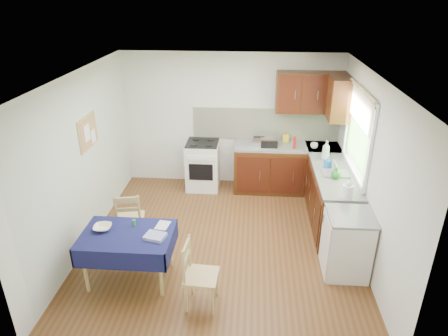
# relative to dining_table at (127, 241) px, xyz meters

# --- Properties ---
(floor) EXTENTS (4.20, 4.20, 0.00)m
(floor) POSITION_rel_dining_table_xyz_m (1.13, 0.90, -0.59)
(floor) COLOR #533116
(floor) RESTS_ON ground
(ceiling) EXTENTS (4.00, 4.20, 0.02)m
(ceiling) POSITION_rel_dining_table_xyz_m (1.13, 0.90, 1.91)
(ceiling) COLOR white
(ceiling) RESTS_ON wall_back
(wall_back) EXTENTS (4.00, 0.02, 2.50)m
(wall_back) POSITION_rel_dining_table_xyz_m (1.13, 3.00, 0.66)
(wall_back) COLOR silver
(wall_back) RESTS_ON ground
(wall_front) EXTENTS (4.00, 0.02, 2.50)m
(wall_front) POSITION_rel_dining_table_xyz_m (1.13, -1.20, 0.66)
(wall_front) COLOR silver
(wall_front) RESTS_ON ground
(wall_left) EXTENTS (0.02, 4.20, 2.50)m
(wall_left) POSITION_rel_dining_table_xyz_m (-0.87, 0.90, 0.66)
(wall_left) COLOR silver
(wall_left) RESTS_ON ground
(wall_right) EXTENTS (0.02, 4.20, 2.50)m
(wall_right) POSITION_rel_dining_table_xyz_m (3.13, 0.90, 0.66)
(wall_right) COLOR silver
(wall_right) RESTS_ON ground
(base_cabinets) EXTENTS (1.90, 2.30, 0.86)m
(base_cabinets) POSITION_rel_dining_table_xyz_m (2.48, 2.16, -0.16)
(base_cabinets) COLOR black
(base_cabinets) RESTS_ON ground
(worktop_back) EXTENTS (1.90, 0.60, 0.04)m
(worktop_back) POSITION_rel_dining_table_xyz_m (2.18, 2.70, 0.29)
(worktop_back) COLOR slate
(worktop_back) RESTS_ON base_cabinets
(worktop_right) EXTENTS (0.60, 1.70, 0.04)m
(worktop_right) POSITION_rel_dining_table_xyz_m (2.83, 1.55, 0.29)
(worktop_right) COLOR slate
(worktop_right) RESTS_ON base_cabinets
(worktop_corner) EXTENTS (0.60, 0.60, 0.04)m
(worktop_corner) POSITION_rel_dining_table_xyz_m (2.83, 2.70, 0.29)
(worktop_corner) COLOR slate
(worktop_corner) RESTS_ON base_cabinets
(splashback) EXTENTS (2.70, 0.02, 0.60)m
(splashback) POSITION_rel_dining_table_xyz_m (1.78, 2.99, 0.61)
(splashback) COLOR white
(splashback) RESTS_ON wall_back
(upper_cabinets) EXTENTS (1.20, 0.85, 0.70)m
(upper_cabinets) POSITION_rel_dining_table_xyz_m (2.65, 2.70, 1.26)
(upper_cabinets) COLOR black
(upper_cabinets) RESTS_ON wall_back
(stove) EXTENTS (0.60, 0.61, 0.92)m
(stove) POSITION_rel_dining_table_xyz_m (0.63, 2.70, -0.13)
(stove) COLOR white
(stove) RESTS_ON ground
(window) EXTENTS (0.04, 1.48, 1.26)m
(window) POSITION_rel_dining_table_xyz_m (3.10, 1.60, 1.06)
(window) COLOR #345B25
(window) RESTS_ON wall_right
(fridge) EXTENTS (0.58, 0.60, 0.89)m
(fridge) POSITION_rel_dining_table_xyz_m (2.83, 0.35, -0.15)
(fridge) COLOR white
(fridge) RESTS_ON ground
(corkboard) EXTENTS (0.04, 0.62, 0.47)m
(corkboard) POSITION_rel_dining_table_xyz_m (-0.84, 1.20, 1.01)
(corkboard) COLOR tan
(corkboard) RESTS_ON wall_left
(dining_table) EXTENTS (1.15, 0.78, 0.69)m
(dining_table) POSITION_rel_dining_table_xyz_m (0.00, 0.00, 0.00)
(dining_table) COLOR #100F3C
(dining_table) RESTS_ON ground
(chair_far) EXTENTS (0.47, 0.47, 0.89)m
(chair_far) POSITION_rel_dining_table_xyz_m (-0.20, 0.74, -0.12)
(chair_far) COLOR tan
(chair_far) RESTS_ON ground
(chair_near) EXTENTS (0.41, 0.41, 0.88)m
(chair_near) POSITION_rel_dining_table_xyz_m (0.95, -0.40, -0.12)
(chair_near) COLOR tan
(chair_near) RESTS_ON ground
(toaster) EXTENTS (0.23, 0.14, 0.18)m
(toaster) POSITION_rel_dining_table_xyz_m (1.66, 2.66, 0.39)
(toaster) COLOR #BCBDC1
(toaster) RESTS_ON worktop_back
(sandwich_press) EXTENTS (0.29, 0.25, 0.17)m
(sandwich_press) POSITION_rel_dining_table_xyz_m (1.84, 2.65, 0.39)
(sandwich_press) COLOR black
(sandwich_press) RESTS_ON worktop_back
(sauce_bottle) EXTENTS (0.05, 0.05, 0.23)m
(sauce_bottle) POSITION_rel_dining_table_xyz_m (2.29, 2.54, 0.42)
(sauce_bottle) COLOR red
(sauce_bottle) RESTS_ON worktop_back
(yellow_packet) EXTENTS (0.12, 0.10, 0.14)m
(yellow_packet) POSITION_rel_dining_table_xyz_m (2.16, 2.88, 0.38)
(yellow_packet) COLOR yellow
(yellow_packet) RESTS_ON worktop_back
(dish_rack) EXTENTS (0.40, 0.30, 0.19)m
(dish_rack) POSITION_rel_dining_table_xyz_m (2.84, 1.55, 0.33)
(dish_rack) COLOR gray
(dish_rack) RESTS_ON worktop_right
(kettle) EXTENTS (0.14, 0.14, 0.24)m
(kettle) POSITION_rel_dining_table_xyz_m (2.86, 0.80, 0.42)
(kettle) COLOR white
(kettle) RESTS_ON worktop_right
(cup) EXTENTS (0.17, 0.17, 0.10)m
(cup) POSITION_rel_dining_table_xyz_m (2.64, 2.59, 0.36)
(cup) COLOR white
(cup) RESTS_ON worktop_back
(soap_bottle_a) EXTENTS (0.15, 0.15, 0.33)m
(soap_bottle_a) POSITION_rel_dining_table_xyz_m (2.76, 2.11, 0.48)
(soap_bottle_a) COLOR white
(soap_bottle_a) RESTS_ON worktop_right
(soap_bottle_b) EXTENTS (0.13, 0.13, 0.20)m
(soap_bottle_b) POSITION_rel_dining_table_xyz_m (2.74, 1.76, 0.41)
(soap_bottle_b) COLOR blue
(soap_bottle_b) RESTS_ON worktop_right
(soap_bottle_c) EXTENTS (0.14, 0.14, 0.18)m
(soap_bottle_c) POSITION_rel_dining_table_xyz_m (2.81, 1.38, 0.40)
(soap_bottle_c) COLOR #227D24
(soap_bottle_c) RESTS_ON worktop_right
(plate_bowl) EXTENTS (0.25, 0.25, 0.06)m
(plate_bowl) POSITION_rel_dining_table_xyz_m (-0.33, 0.07, 0.13)
(plate_bowl) COLOR #F7EACA
(plate_bowl) RESTS_ON dining_table
(book) EXTENTS (0.19, 0.24, 0.02)m
(book) POSITION_rel_dining_table_xyz_m (0.34, 0.22, 0.11)
(book) COLOR white
(book) RESTS_ON dining_table
(spice_jar) EXTENTS (0.04, 0.04, 0.08)m
(spice_jar) POSITION_rel_dining_table_xyz_m (0.04, 0.20, 0.15)
(spice_jar) COLOR green
(spice_jar) RESTS_ON dining_table
(tea_towel) EXTENTS (0.29, 0.25, 0.04)m
(tea_towel) POSITION_rel_dining_table_xyz_m (0.38, -0.06, 0.13)
(tea_towel) COLOR navy
(tea_towel) RESTS_ON dining_table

